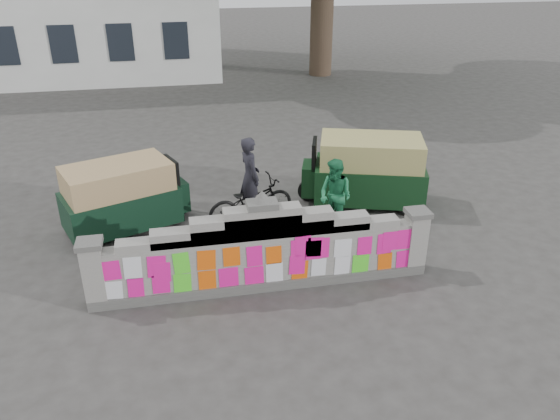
{
  "coord_description": "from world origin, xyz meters",
  "views": [
    {
      "loc": [
        -1.41,
        -8.62,
        5.9
      ],
      "look_at": [
        0.52,
        1.0,
        1.1
      ],
      "focal_mm": 35.0,
      "sensor_mm": 36.0,
      "label": 1
    }
  ],
  "objects_px": {
    "pedestrian": "(335,196)",
    "rickshaw_left": "(123,196)",
    "cyclist_bike": "(251,201)",
    "cyclist_rider": "(250,186)",
    "rickshaw_right": "(366,170)"
  },
  "relations": [
    {
      "from": "rickshaw_left",
      "to": "rickshaw_right",
      "type": "xyz_separation_m",
      "value": [
        5.81,
        0.25,
        0.07
      ]
    },
    {
      "from": "cyclist_bike",
      "to": "cyclist_rider",
      "type": "distance_m",
      "value": 0.38
    },
    {
      "from": "cyclist_bike",
      "to": "rickshaw_left",
      "type": "relative_size",
      "value": 0.71
    },
    {
      "from": "rickshaw_right",
      "to": "cyclist_rider",
      "type": "bearing_deg",
      "value": 27.05
    },
    {
      "from": "rickshaw_right",
      "to": "pedestrian",
      "type": "bearing_deg",
      "value": 63.77
    },
    {
      "from": "pedestrian",
      "to": "rickshaw_left",
      "type": "bearing_deg",
      "value": -135.66
    },
    {
      "from": "cyclist_rider",
      "to": "pedestrian",
      "type": "height_order",
      "value": "cyclist_rider"
    },
    {
      "from": "rickshaw_right",
      "to": "rickshaw_left",
      "type": "bearing_deg",
      "value": 19.93
    },
    {
      "from": "pedestrian",
      "to": "cyclist_rider",
      "type": "bearing_deg",
      "value": -145.44
    },
    {
      "from": "pedestrian",
      "to": "rickshaw_left",
      "type": "distance_m",
      "value": 4.75
    },
    {
      "from": "cyclist_bike",
      "to": "rickshaw_right",
      "type": "relative_size",
      "value": 0.65
    },
    {
      "from": "cyclist_rider",
      "to": "rickshaw_right",
      "type": "distance_m",
      "value": 3.01
    },
    {
      "from": "pedestrian",
      "to": "cyclist_bike",
      "type": "bearing_deg",
      "value": -145.44
    },
    {
      "from": "rickshaw_left",
      "to": "cyclist_rider",
      "type": "bearing_deg",
      "value": -26.51
    },
    {
      "from": "pedestrian",
      "to": "rickshaw_left",
      "type": "relative_size",
      "value": 0.57
    }
  ]
}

